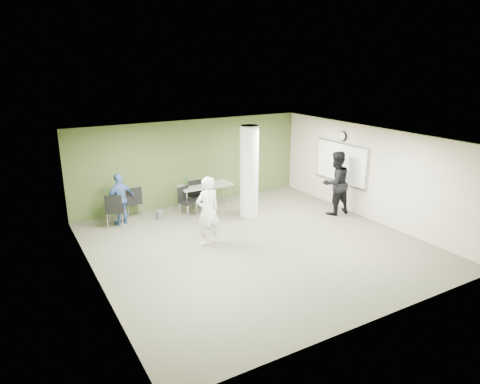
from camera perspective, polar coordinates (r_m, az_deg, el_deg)
floor at (r=11.29m, az=2.08°, el=-7.01°), size 8.00×8.00×0.00m
ceiling at (r=10.46m, az=2.24°, el=7.13°), size 8.00×8.00×0.00m
wall_back at (r=14.22m, az=-6.42°, el=3.95°), size 8.00×2.80×0.02m
wall_left at (r=9.41m, az=-19.03°, el=-3.80°), size 0.02×8.00×2.80m
wall_right_cream at (r=13.28m, az=16.98°, el=2.35°), size 0.02×8.00×2.80m
column at (r=12.93m, az=1.23°, el=2.73°), size 0.56×0.56×2.80m
whiteboard at (r=14.02m, az=13.27°, el=3.82°), size 0.05×2.30×1.30m
wall_clock at (r=13.86m, az=13.51°, el=7.25°), size 0.06×0.32×0.32m
folding_table at (r=13.76m, az=-4.67°, el=0.76°), size 1.72×0.80×1.05m
wastebasket at (r=13.21m, az=-10.59°, el=-3.00°), size 0.24×0.24×0.27m
chair_back_left at (r=12.71m, az=-16.38°, el=-2.07°), size 0.65×0.65×1.00m
chair_back_right at (r=13.35m, az=-14.04°, el=-1.00°), size 0.50×0.50×0.99m
chair_table_left at (r=13.29m, az=-7.19°, el=-0.92°), size 0.58×0.58×0.91m
chair_table_right at (r=13.71m, az=-5.78°, el=-0.16°), size 0.50×0.50×0.96m
woman_white at (r=11.02m, az=-4.32°, el=-2.53°), size 0.71×0.51×1.83m
man_black at (r=13.52m, az=12.63°, el=1.18°), size 0.98×0.76×2.00m
man_blue at (r=12.86m, az=-15.66°, el=-0.93°), size 0.97×0.64×1.54m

